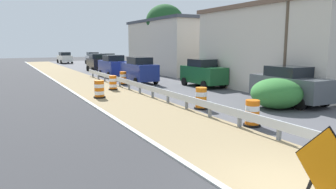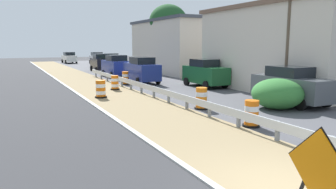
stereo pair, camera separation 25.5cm
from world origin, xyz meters
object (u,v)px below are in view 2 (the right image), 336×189
at_px(traffic_barrel_nearest, 251,115).
at_px(car_lead_far_lane, 141,70).
at_px(traffic_barrel_far, 115,83).
at_px(car_lead_near_lane, 69,58).
at_px(traffic_barrel_farther, 125,79).
at_px(warning_sign_diamond, 318,171).
at_px(traffic_barrel_close, 201,99).
at_px(car_distant_c, 97,58).
at_px(car_distant_b, 116,66).
at_px(car_trailing_near_lane, 112,60).
at_px(car_distant_a, 291,85).
at_px(car_trailing_far_lane, 101,63).
at_px(traffic_barrel_mid, 101,90).
at_px(car_mid_far_lane, 205,73).
at_px(utility_pole_near, 289,36).

xyz_separation_m(traffic_barrel_nearest, car_lead_far_lane, (1.68, 15.44, 0.62)).
height_order(traffic_barrel_far, car_lead_near_lane, car_lead_near_lane).
bearing_deg(traffic_barrel_farther, car_lead_near_lane, 87.69).
bearing_deg(warning_sign_diamond, traffic_barrel_close, -107.14).
bearing_deg(car_lead_far_lane, car_distant_c, -5.47).
distance_m(car_lead_far_lane, car_distant_b, 5.59).
height_order(traffic_barrel_nearest, traffic_barrel_far, traffic_barrel_nearest).
relative_size(traffic_barrel_far, car_trailing_near_lane, 0.23).
height_order(warning_sign_diamond, car_distant_b, car_distant_b).
relative_size(traffic_barrel_close, car_distant_b, 0.27).
distance_m(traffic_barrel_nearest, car_distant_a, 5.96).
height_order(traffic_barrel_far, car_lead_far_lane, car_lead_far_lane).
distance_m(warning_sign_diamond, car_lead_near_lane, 54.05).
bearing_deg(car_distant_c, car_lead_far_lane, -5.14).
xyz_separation_m(warning_sign_diamond, car_distant_c, (8.82, 48.74, -0.03)).
xyz_separation_m(car_trailing_far_lane, car_distant_c, (3.35, 14.53, -0.07)).
distance_m(traffic_barrel_mid, car_mid_far_lane, 8.66).
xyz_separation_m(car_lead_near_lane, car_trailing_far_lane, (0.29, -19.59, 0.09)).
relative_size(car_trailing_near_lane, car_distant_a, 0.97).
xyz_separation_m(car_lead_far_lane, car_mid_far_lane, (3.40, -4.61, -0.04)).
bearing_deg(traffic_barrel_farther, car_trailing_near_lane, 75.84).
height_order(warning_sign_diamond, car_lead_near_lane, car_lead_near_lane).
xyz_separation_m(traffic_barrel_close, car_mid_far_lane, (4.95, 7.03, 0.56)).
xyz_separation_m(car_distant_a, car_distant_b, (-4.04, 18.27, 0.07)).
bearing_deg(traffic_barrel_nearest, traffic_barrel_close, 88.16).
xyz_separation_m(traffic_barrel_nearest, traffic_barrel_farther, (0.07, 15.01, 0.00)).
bearing_deg(traffic_barrel_close, car_trailing_far_lane, 86.34).
relative_size(traffic_barrel_close, car_mid_far_lane, 0.27).
bearing_deg(traffic_barrel_far, traffic_barrel_nearest, -82.51).
height_order(car_distant_a, utility_pole_near, utility_pole_near).
bearing_deg(traffic_barrel_close, traffic_barrel_nearest, -91.84).
bearing_deg(car_trailing_far_lane, car_distant_a, -170.09).
bearing_deg(car_lead_near_lane, car_distant_b, 177.84).
bearing_deg(traffic_barrel_mid, car_distant_a, -37.88).
height_order(warning_sign_diamond, car_lead_far_lane, car_lead_far_lane).
bearing_deg(car_distant_c, utility_pole_near, 3.36).
bearing_deg(traffic_barrel_mid, car_lead_near_lane, 82.76).
xyz_separation_m(car_trailing_far_lane, car_distant_a, (3.57, -25.64, -0.03)).
distance_m(traffic_barrel_close, traffic_barrel_farther, 11.21).
xyz_separation_m(traffic_barrel_farther, car_distant_c, (4.98, 27.90, 0.52)).
relative_size(car_lead_far_lane, car_distant_a, 1.02).
relative_size(car_lead_far_lane, car_trailing_far_lane, 1.14).
relative_size(traffic_barrel_mid, car_mid_far_lane, 0.26).
relative_size(traffic_barrel_far, car_distant_b, 0.25).
bearing_deg(traffic_barrel_close, car_lead_near_lane, 88.34).
bearing_deg(traffic_barrel_mid, car_lead_far_lane, 48.87).
height_order(car_distant_b, utility_pole_near, utility_pole_near).
relative_size(car_mid_far_lane, car_distant_c, 0.95).
height_order(traffic_barrel_mid, traffic_barrel_far, traffic_barrel_mid).
relative_size(car_distant_a, car_distant_b, 1.14).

